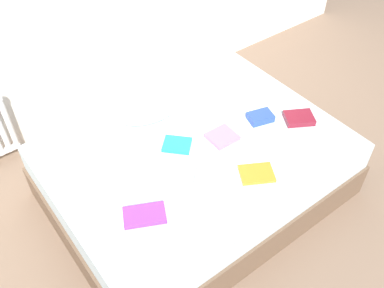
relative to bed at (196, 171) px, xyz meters
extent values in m
plane|color=#7F6651|center=(0.00, 0.00, -0.25)|extent=(8.00, 8.00, 0.00)
cube|color=brown|center=(0.00, 0.00, -0.11)|extent=(2.00, 1.50, 0.28)
cube|color=silver|center=(0.00, 0.00, 0.14)|extent=(1.96, 1.46, 0.22)
cylinder|color=white|center=(-0.98, 1.20, 0.10)|extent=(0.04, 0.04, 0.53)
cylinder|color=white|center=(-0.91, 1.20, 0.10)|extent=(0.04, 0.04, 0.53)
ellipsoid|color=white|center=(-0.06, 0.49, 0.32)|extent=(0.53, 0.36, 0.13)
cube|color=white|center=(-0.11, -0.31, 0.27)|extent=(0.24, 0.24, 0.04)
cube|color=pink|center=(0.19, -0.05, 0.27)|extent=(0.19, 0.18, 0.03)
cube|color=maroon|center=(0.75, -0.24, 0.27)|extent=(0.25, 0.23, 0.04)
cube|color=#2847B7|center=(0.53, -0.06, 0.28)|extent=(0.20, 0.16, 0.05)
cube|color=purple|center=(-0.60, -0.28, 0.27)|extent=(0.29, 0.24, 0.03)
cube|color=teal|center=(-0.10, 0.08, 0.26)|extent=(0.24, 0.24, 0.02)
cube|color=orange|center=(0.15, -0.44, 0.26)|extent=(0.27, 0.25, 0.02)
camera|label=1|loc=(-1.27, -1.63, 2.30)|focal=39.97mm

